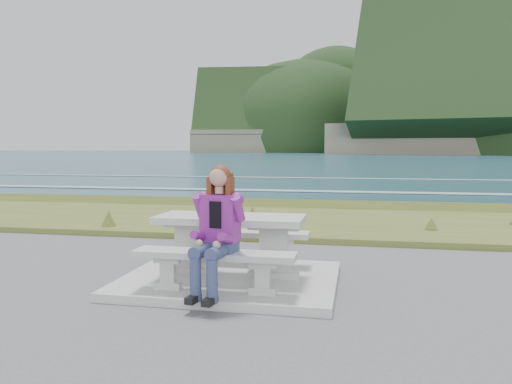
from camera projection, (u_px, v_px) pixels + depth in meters
concrete_slab at (230, 280)px, 6.17m from camera, size 2.60×2.10×0.10m
picnic_table at (230, 229)px, 6.12m from camera, size 1.80×0.75×0.75m
bench_landward at (214, 260)px, 5.45m from camera, size 1.80×0.35×0.45m
bench_seaward at (243, 238)px, 6.82m from camera, size 1.80×0.35×0.45m
grass_verge at (287, 224)px, 11.06m from camera, size 160.00×4.50×0.22m
shore_drop at (302, 209)px, 13.89m from camera, size 160.00×0.80×2.20m
ocean at (332, 204)px, 30.82m from camera, size 1600.00×1600.00×0.09m
seated_woman at (214, 248)px, 5.30m from camera, size 0.49×0.74×1.39m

